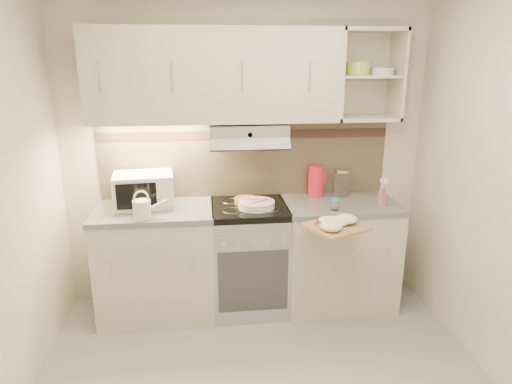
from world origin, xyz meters
TOP-DOWN VIEW (x-y plane):
  - room_shell at (0.00, 0.37)m, footprint 3.04×2.84m
  - base_cabinet_left at (-0.75, 1.10)m, footprint 0.90×0.60m
  - worktop_left at (-0.75, 1.10)m, footprint 0.92×0.62m
  - base_cabinet_right at (0.75, 1.10)m, footprint 0.90×0.60m
  - worktop_right at (0.75, 1.10)m, footprint 0.92×0.62m
  - electric_range at (0.00, 1.10)m, footprint 0.60×0.60m
  - microwave at (-0.83, 1.20)m, footprint 0.49×0.38m
  - watering_can at (-0.80, 0.88)m, footprint 0.25×0.13m
  - plate_stack at (0.05, 1.04)m, footprint 0.29×0.29m
  - bread_loaf at (-0.02, 1.15)m, footprint 0.19×0.19m
  - pink_pitcher at (0.59, 1.30)m, footprint 0.14×0.13m
  - glass_jar at (0.80, 1.26)m, footprint 0.12×0.12m
  - spice_jar at (0.65, 0.91)m, footprint 0.06×0.06m
  - spray_bottle at (1.05, 0.99)m, footprint 0.09×0.09m
  - cutting_board at (0.58, 0.63)m, footprint 0.49×0.47m
  - dish_towel at (0.59, 0.60)m, footprint 0.36×0.34m

SIDE VIEW (x-z plane):
  - base_cabinet_left at x=-0.75m, z-range 0.00..0.86m
  - base_cabinet_right at x=0.75m, z-range 0.00..0.86m
  - electric_range at x=0.00m, z-range 0.00..0.90m
  - cutting_board at x=0.58m, z-range 0.86..0.88m
  - worktop_left at x=-0.75m, z-range 0.86..0.90m
  - worktop_right at x=0.75m, z-range 0.86..0.90m
  - dish_towel at x=0.59m, z-range 0.88..0.96m
  - bread_loaf at x=-0.02m, z-range 0.90..0.95m
  - plate_stack at x=0.05m, z-range 0.90..0.96m
  - spice_jar at x=0.65m, z-range 0.90..0.99m
  - watering_can at x=-0.80m, z-range 0.87..1.08m
  - spray_bottle at x=1.05m, z-range 0.87..1.11m
  - glass_jar at x=0.80m, z-range 0.90..1.14m
  - microwave at x=-0.83m, z-range 0.90..1.16m
  - pink_pitcher at x=0.59m, z-range 0.90..1.16m
  - room_shell at x=0.00m, z-range 0.37..2.89m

